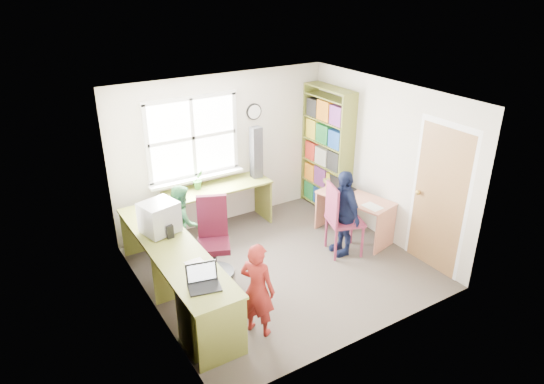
# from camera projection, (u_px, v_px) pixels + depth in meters

# --- Properties ---
(room) EXTENTS (3.64, 3.44, 2.44)m
(room) POSITION_uv_depth(u_px,v_px,m) (279.00, 184.00, 6.34)
(room) COLOR #403932
(room) RESTS_ON ground
(l_desk) EXTENTS (2.38, 2.95, 0.75)m
(l_desk) POSITION_uv_depth(u_px,v_px,m) (202.00, 278.00, 5.74)
(l_desk) COLOR olive
(l_desk) RESTS_ON ground
(right_desk) EXTENTS (0.79, 1.24, 0.66)m
(right_desk) POSITION_uv_depth(u_px,v_px,m) (355.00, 208.00, 7.36)
(right_desk) COLOR tan
(right_desk) RESTS_ON ground
(bookshelf) EXTENTS (0.30, 1.02, 2.10)m
(bookshelf) POSITION_uv_depth(u_px,v_px,m) (327.00, 153.00, 8.06)
(bookshelf) COLOR olive
(bookshelf) RESTS_ON ground
(swivel_chair) EXTENTS (0.67, 0.67, 1.09)m
(swivel_chair) POSITION_uv_depth(u_px,v_px,m) (214.00, 242.00, 6.47)
(swivel_chair) COLOR black
(swivel_chair) RESTS_ON ground
(wooden_chair) EXTENTS (0.59, 0.59, 1.08)m
(wooden_chair) POSITION_uv_depth(u_px,v_px,m) (340.00, 217.00, 6.87)
(wooden_chair) COLOR maroon
(wooden_chair) RESTS_ON ground
(crt_monitor) EXTENTS (0.50, 0.46, 0.41)m
(crt_monitor) POSITION_uv_depth(u_px,v_px,m) (160.00, 218.00, 6.05)
(crt_monitor) COLOR #949498
(crt_monitor) RESTS_ON l_desk
(laptop_left) EXTENTS (0.39, 0.35, 0.23)m
(laptop_left) POSITION_uv_depth(u_px,v_px,m) (203.00, 281.00, 5.08)
(laptop_left) COLOR black
(laptop_left) RESTS_ON l_desk
(laptop_right) EXTENTS (0.32, 0.37, 0.23)m
(laptop_right) POSITION_uv_depth(u_px,v_px,m) (341.00, 186.00, 7.52)
(laptop_right) COLOR black
(laptop_right) RESTS_ON right_desk
(speaker_a) EXTENTS (0.09, 0.09, 0.17)m
(speaker_a) POSITION_uv_depth(u_px,v_px,m) (169.00, 231.00, 5.98)
(speaker_a) COLOR black
(speaker_a) RESTS_ON l_desk
(speaker_b) EXTENTS (0.10, 0.10, 0.17)m
(speaker_b) POSITION_uv_depth(u_px,v_px,m) (154.00, 218.00, 6.30)
(speaker_b) COLOR black
(speaker_b) RESTS_ON l_desk
(cd_tower) EXTENTS (0.17, 0.15, 0.83)m
(cd_tower) POSITION_uv_depth(u_px,v_px,m) (256.00, 153.00, 7.61)
(cd_tower) COLOR black
(cd_tower) RESTS_ON l_desk
(game_box) EXTENTS (0.34, 0.34, 0.06)m
(game_box) POSITION_uv_depth(u_px,v_px,m) (335.00, 182.00, 7.72)
(game_box) COLOR red
(game_box) RESTS_ON right_desk
(paper_a) EXTENTS (0.22, 0.30, 0.00)m
(paper_a) POSITION_uv_depth(u_px,v_px,m) (198.00, 265.00, 5.44)
(paper_a) COLOR silver
(paper_a) RESTS_ON l_desk
(paper_b) EXTENTS (0.22, 0.30, 0.00)m
(paper_b) POSITION_uv_depth(u_px,v_px,m) (372.00, 207.00, 6.99)
(paper_b) COLOR silver
(paper_b) RESTS_ON right_desk
(potted_plant) EXTENTS (0.18, 0.15, 0.30)m
(potted_plant) POSITION_uv_depth(u_px,v_px,m) (198.00, 180.00, 7.29)
(potted_plant) COLOR #367930
(potted_plant) RESTS_ON l_desk
(person_red) EXTENTS (0.45, 0.50, 1.15)m
(person_red) POSITION_uv_depth(u_px,v_px,m) (257.00, 289.00, 5.33)
(person_red) COLOR maroon
(person_red) RESTS_ON ground
(person_green) EXTENTS (0.55, 0.63, 1.12)m
(person_green) POSITION_uv_depth(u_px,v_px,m) (182.00, 222.00, 6.78)
(person_green) COLOR #2D7037
(person_green) RESTS_ON ground
(person_navy) EXTENTS (0.42, 0.79, 1.28)m
(person_navy) POSITION_uv_depth(u_px,v_px,m) (343.00, 213.00, 6.87)
(person_navy) COLOR #131A3B
(person_navy) RESTS_ON ground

